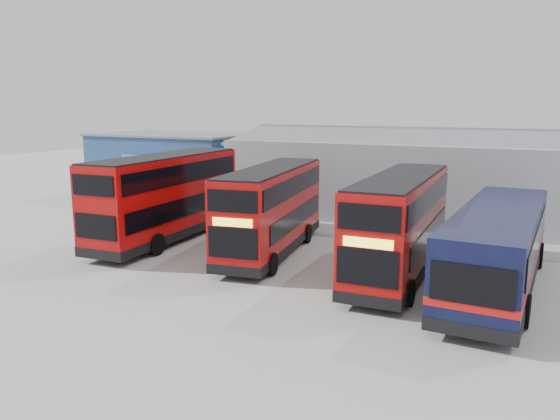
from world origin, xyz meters
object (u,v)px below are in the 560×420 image
object	(u,v)px
office_block	(177,165)
double_decker_right	(400,226)
maintenance_shed	(464,177)
single_decker_blue	(497,250)
double_decker_centre	(272,211)
double_decker_left	(166,198)
panel_van	(130,190)

from	to	relation	value
office_block	double_decker_right	distance (m)	25.05
maintenance_shed	single_decker_blue	bearing A→B (deg)	-77.29
maintenance_shed	single_decker_blue	world-z (taller)	maintenance_shed
double_decker_centre	maintenance_shed	bearing A→B (deg)	54.22
double_decker_left	double_decker_right	size ratio (longest dim) A/B	1.07
office_block	double_decker_left	bearing A→B (deg)	-55.47
maintenance_shed	double_decker_left	xyz separation A→B (m)	(-13.55, -14.29, -0.26)
maintenance_shed	double_decker_right	distance (m)	14.97
maintenance_shed	double_decker_centre	world-z (taller)	maintenance_shed
maintenance_shed	panel_van	xyz separation A→B (m)	(-22.28, -7.38, -1.32)
single_decker_blue	double_decker_left	bearing A→B (deg)	-1.21
double_decker_right	panel_van	world-z (taller)	double_decker_right
maintenance_shed	panel_van	size ratio (longest dim) A/B	5.43
single_decker_blue	panel_van	bearing A→B (deg)	-15.00
maintenance_shed	single_decker_blue	xyz separation A→B (m)	(3.44, -15.25, -0.94)
single_decker_blue	double_decker_right	bearing A→B (deg)	-2.15
double_decker_right	double_decker_left	bearing A→B (deg)	175.12
single_decker_blue	panel_van	size ratio (longest dim) A/B	2.22
double_decker_left	double_decker_right	distance (m)	13.01
office_block	single_decker_blue	xyz separation A→B (m)	(25.44, -13.24, -0.92)
double_decker_centre	office_block	bearing A→B (deg)	132.03
double_decker_centre	double_decker_right	distance (m)	6.69
maintenance_shed	double_decker_left	size ratio (longest dim) A/B	2.71
double_decker_right	maintenance_shed	bearing A→B (deg)	85.90
office_block	maintenance_shed	size ratio (longest dim) A/B	0.40
double_decker_centre	double_decker_left	bearing A→B (deg)	172.99
panel_van	double_decker_right	bearing A→B (deg)	-36.49
double_decker_centre	double_decker_right	world-z (taller)	double_decker_right
double_decker_right	single_decker_blue	xyz separation A→B (m)	(4.00, -0.29, -0.53)
office_block	double_decker_left	xyz separation A→B (m)	(8.45, -12.28, -0.24)
panel_van	double_decker_left	bearing A→B (deg)	-55.63
double_decker_left	panel_van	xyz separation A→B (m)	(-8.73, 6.91, -1.06)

